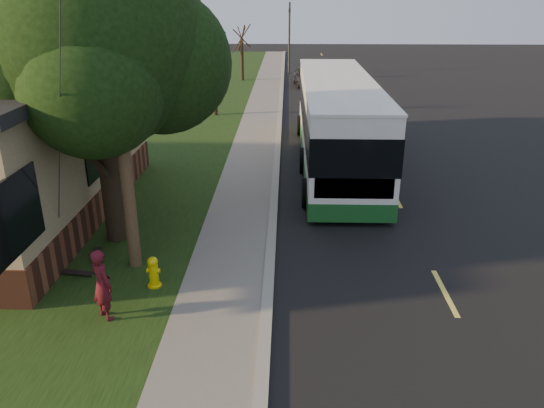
{
  "coord_description": "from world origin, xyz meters",
  "views": [
    {
      "loc": [
        0.39,
        -10.45,
        6.35
      ],
      "look_at": [
        0.04,
        1.54,
        1.5
      ],
      "focal_mm": 35.0,
      "sensor_mm": 36.0,
      "label": 1
    }
  ],
  "objects_px": {
    "leafy_tree": "(98,43)",
    "skateboard_main": "(97,255)",
    "bare_tree_far": "(242,54)",
    "transit_bus": "(337,120)",
    "fire_hydrant": "(153,272)",
    "dumpster": "(21,188)",
    "bare_tree_near": "(214,76)",
    "skateboard_spare": "(79,273)",
    "utility_pole": "(115,77)",
    "distant_car": "(306,76)",
    "skateboarder": "(102,284)",
    "traffic_signal": "(289,33)"
  },
  "relations": [
    {
      "from": "utility_pole",
      "to": "skateboard_spare",
      "type": "xyz_separation_m",
      "value": [
        -1.22,
        -0.54,
        -4.51
      ]
    },
    {
      "from": "bare_tree_near",
      "to": "skateboard_main",
      "type": "relative_size",
      "value": 4.91
    },
    {
      "from": "transit_bus",
      "to": "skateboard_spare",
      "type": "height_order",
      "value": "transit_bus"
    },
    {
      "from": "transit_bus",
      "to": "skateboarder",
      "type": "bearing_deg",
      "value": -117.42
    },
    {
      "from": "leafy_tree",
      "to": "bare_tree_far",
      "type": "bearing_deg",
      "value": 87.55
    },
    {
      "from": "fire_hydrant",
      "to": "bare_tree_near",
      "type": "relative_size",
      "value": 0.17
    },
    {
      "from": "traffic_signal",
      "to": "dumpster",
      "type": "xyz_separation_m",
      "value": [
        -8.29,
        -29.39,
        -2.47
      ]
    },
    {
      "from": "bare_tree_far",
      "to": "bare_tree_near",
      "type": "bearing_deg",
      "value": -92.39
    },
    {
      "from": "skateboarder",
      "to": "skateboard_main",
      "type": "bearing_deg",
      "value": -26.6
    },
    {
      "from": "utility_pole",
      "to": "transit_bus",
      "type": "height_order",
      "value": "utility_pole"
    },
    {
      "from": "transit_bus",
      "to": "skateboarder",
      "type": "relative_size",
      "value": 7.89
    },
    {
      "from": "bare_tree_near",
      "to": "traffic_signal",
      "type": "bearing_deg",
      "value": 75.96
    },
    {
      "from": "leafy_tree",
      "to": "skateboard_spare",
      "type": "xyz_separation_m",
      "value": [
        -0.36,
        -2.19,
        -5.04
      ]
    },
    {
      "from": "bare_tree_near",
      "to": "transit_bus",
      "type": "bearing_deg",
      "value": -55.69
    },
    {
      "from": "skateboarder",
      "to": "skateboard_main",
      "type": "relative_size",
      "value": 1.76
    },
    {
      "from": "bare_tree_near",
      "to": "traffic_signal",
      "type": "xyz_separation_m",
      "value": [
        4.0,
        16.0,
        1.01
      ]
    },
    {
      "from": "fire_hydrant",
      "to": "dumpster",
      "type": "xyz_separation_m",
      "value": [
        -5.19,
        4.61,
        0.26
      ]
    },
    {
      "from": "bare_tree_far",
      "to": "skateboarder",
      "type": "bearing_deg",
      "value": -90.57
    },
    {
      "from": "utility_pole",
      "to": "distant_car",
      "type": "height_order",
      "value": "utility_pole"
    },
    {
      "from": "leafy_tree",
      "to": "bare_tree_near",
      "type": "distance_m",
      "value": 15.66
    },
    {
      "from": "utility_pole",
      "to": "bare_tree_near",
      "type": "xyz_separation_m",
      "value": [
        -0.19,
        17.01,
        -2.48
      ]
    },
    {
      "from": "bare_tree_far",
      "to": "transit_bus",
      "type": "relative_size",
      "value": 0.33
    },
    {
      "from": "traffic_signal",
      "to": "skateboard_main",
      "type": "relative_size",
      "value": 6.27
    },
    {
      "from": "bare_tree_near",
      "to": "skateboard_spare",
      "type": "height_order",
      "value": "bare_tree_near"
    },
    {
      "from": "fire_hydrant",
      "to": "skateboard_spare",
      "type": "relative_size",
      "value": 0.94
    },
    {
      "from": "bare_tree_far",
      "to": "skateboard_main",
      "type": "height_order",
      "value": "bare_tree_far"
    },
    {
      "from": "utility_pole",
      "to": "transit_bus",
      "type": "xyz_separation_m",
      "value": [
        5.59,
        8.53,
        -2.87
      ]
    },
    {
      "from": "traffic_signal",
      "to": "dumpster",
      "type": "height_order",
      "value": "traffic_signal"
    },
    {
      "from": "leafy_tree",
      "to": "traffic_signal",
      "type": "bearing_deg",
      "value": 81.53
    },
    {
      "from": "skateboard_main",
      "to": "skateboard_spare",
      "type": "bearing_deg",
      "value": -99.15
    },
    {
      "from": "skateboard_main",
      "to": "fire_hydrant",
      "type": "bearing_deg",
      "value": -37.3
    },
    {
      "from": "skateboard_spare",
      "to": "traffic_signal",
      "type": "bearing_deg",
      "value": 81.48
    },
    {
      "from": "distant_car",
      "to": "skateboarder",
      "type": "bearing_deg",
      "value": -105.74
    },
    {
      "from": "traffic_signal",
      "to": "distant_car",
      "type": "bearing_deg",
      "value": -78.5
    },
    {
      "from": "leafy_tree",
      "to": "bare_tree_far",
      "type": "height_order",
      "value": "leafy_tree"
    },
    {
      "from": "utility_pole",
      "to": "skateboarder",
      "type": "xyz_separation_m",
      "value": [
        -0.0,
        -2.25,
        -3.79
      ]
    },
    {
      "from": "skateboard_main",
      "to": "distant_car",
      "type": "bearing_deg",
      "value": 77.14
    },
    {
      "from": "utility_pole",
      "to": "transit_bus",
      "type": "distance_m",
      "value": 10.59
    },
    {
      "from": "fire_hydrant",
      "to": "skateboard_spare",
      "type": "distance_m",
      "value": 2.0
    },
    {
      "from": "leafy_tree",
      "to": "transit_bus",
      "type": "relative_size",
      "value": 0.64
    },
    {
      "from": "traffic_signal",
      "to": "transit_bus",
      "type": "relative_size",
      "value": 0.45
    },
    {
      "from": "leafy_tree",
      "to": "skateboard_main",
      "type": "xyz_separation_m",
      "value": [
        -0.21,
        -1.29,
        -5.04
      ]
    },
    {
      "from": "bare_tree_near",
      "to": "skateboard_spare",
      "type": "xyz_separation_m",
      "value": [
        -1.03,
        -17.54,
        -2.03
      ]
    },
    {
      "from": "fire_hydrant",
      "to": "bare_tree_near",
      "type": "distance_m",
      "value": 18.1
    },
    {
      "from": "bare_tree_near",
      "to": "skateboarder",
      "type": "xyz_separation_m",
      "value": [
        0.19,
        -19.26,
        -1.31
      ]
    },
    {
      "from": "fire_hydrant",
      "to": "utility_pole",
      "type": "bearing_deg",
      "value": 125.38
    },
    {
      "from": "bare_tree_far",
      "to": "distant_car",
      "type": "distance_m",
      "value": 5.27
    },
    {
      "from": "skateboard_spare",
      "to": "bare_tree_near",
      "type": "bearing_deg",
      "value": 86.65
    },
    {
      "from": "skateboarder",
      "to": "skateboard_spare",
      "type": "bearing_deg",
      "value": -13.5
    },
    {
      "from": "skateboarder",
      "to": "dumpster",
      "type": "relative_size",
      "value": 1.02
    }
  ]
}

